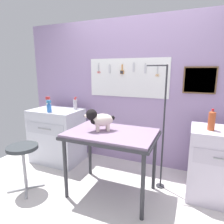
% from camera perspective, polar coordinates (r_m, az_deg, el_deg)
% --- Properties ---
extents(ground, '(4.40, 4.00, 0.04)m').
position_cam_1_polar(ground, '(2.44, -2.88, -26.79)').
color(ground, silver).
extents(rear_wall_panel, '(4.00, 0.11, 2.30)m').
position_cam_1_polar(rear_wall_panel, '(3.12, 7.30, 5.49)').
color(rear_wall_panel, '#A389B6').
rests_on(rear_wall_panel, ground).
extents(grooming_table, '(1.06, 0.71, 0.81)m').
position_cam_1_polar(grooming_table, '(2.33, -0.18, -7.57)').
color(grooming_table, '#2D2D33').
rests_on(grooming_table, ground).
extents(grooming_arm, '(0.30, 0.11, 1.58)m').
position_cam_1_polar(grooming_arm, '(2.53, 14.59, -6.14)').
color(grooming_arm, '#2D2D33').
rests_on(grooming_arm, ground).
extents(dog, '(0.35, 0.29, 0.27)m').
position_cam_1_polar(dog, '(2.31, -3.80, -2.09)').
color(dog, beige).
rests_on(dog, grooming_table).
extents(counter_left, '(0.80, 0.58, 0.89)m').
position_cam_1_polar(counter_left, '(3.41, -15.72, -6.62)').
color(counter_left, silver).
rests_on(counter_left, ground).
extents(cabinet_right, '(0.68, 0.54, 0.86)m').
position_cam_1_polar(cabinet_right, '(2.67, 28.98, -13.43)').
color(cabinet_right, silver).
rests_on(cabinet_right, ground).
extents(stool, '(0.37, 0.37, 0.60)m').
position_cam_1_polar(stool, '(2.71, -24.68, -10.96)').
color(stool, '#9E9EA3').
rests_on(stool, ground).
extents(spray_bottle_tall, '(0.07, 0.07, 0.20)m').
position_cam_1_polar(spray_bottle_tall, '(3.24, -10.73, 2.27)').
color(spray_bottle_tall, '#B5ADB7').
rests_on(spray_bottle_tall, counter_left).
extents(conditioner_bottle, '(0.07, 0.07, 0.19)m').
position_cam_1_polar(conditioner_bottle, '(3.10, -17.97, 1.36)').
color(conditioner_bottle, blue).
rests_on(conditioner_bottle, counter_left).
extents(pump_bottle_white, '(0.07, 0.07, 0.22)m').
position_cam_1_polar(pump_bottle_white, '(3.26, -18.20, 2.12)').
color(pump_bottle_white, white).
rests_on(pump_bottle_white, counter_left).
extents(soda_bottle, '(0.08, 0.08, 0.24)m').
position_cam_1_polar(soda_bottle, '(2.43, 27.20, -2.21)').
color(soda_bottle, '#B44A26').
rests_on(soda_bottle, cabinet_right).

